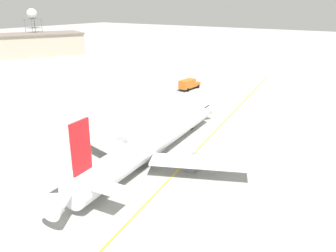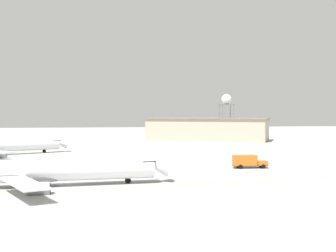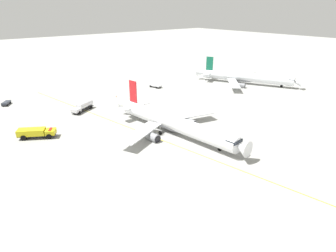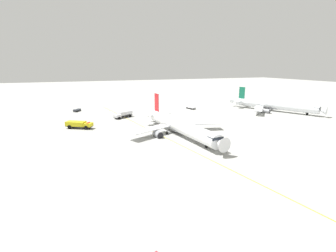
# 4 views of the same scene
# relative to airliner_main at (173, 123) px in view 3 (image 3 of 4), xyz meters

# --- Properties ---
(ground_plane) EXTENTS (600.00, 600.00, 0.00)m
(ground_plane) POSITION_rel_airliner_main_xyz_m (2.37, -4.09, -2.75)
(ground_plane) COLOR #9E9E99
(airliner_main) EXTENTS (34.02, 45.68, 11.87)m
(airliner_main) POSITION_rel_airliner_main_xyz_m (0.00, 0.00, 0.00)
(airliner_main) COLOR white
(airliner_main) RESTS_ON ground_plane
(airliner_secondary) EXTENTS (33.81, 42.38, 10.83)m
(airliner_secondary) POSITION_rel_airliner_main_xyz_m (60.38, 21.86, -0.10)
(airliner_secondary) COLOR silver
(airliner_secondary) RESTS_ON ground_plane
(baggage_truck_truck) EXTENTS (3.88, 4.66, 1.22)m
(baggage_truck_truck) POSITION_rel_airliner_main_xyz_m (-29.23, 55.66, -2.03)
(baggage_truck_truck) COLOR #232326
(baggage_truck_truck) RESTS_ON ground_plane
(fuel_tanker_truck) EXTENTS (9.01, 6.26, 2.87)m
(fuel_tanker_truck) POSITION_rel_airliner_main_xyz_m (-10.99, 32.91, -1.17)
(fuel_tanker_truck) COLOR #232326
(fuel_tanker_truck) RESTS_ON ground_plane
(fire_tender_truck) EXTENTS (9.54, 7.38, 2.50)m
(fire_tender_truck) POSITION_rel_airliner_main_xyz_m (-29.82, 20.24, -1.22)
(fire_tender_truck) COLOR #232326
(fire_tender_truck) RESTS_ON ground_plane
(pushback_tug_truck) EXTENTS (3.60, 5.67, 1.30)m
(pushback_tug_truck) POSITION_rel_airliner_main_xyz_m (25.68, 42.12, -1.94)
(pushback_tug_truck) COLOR #232326
(pushback_tug_truck) RESTS_ON ground_plane
(taxiway_centreline) EXTENTS (21.82, 140.98, 0.01)m
(taxiway_centreline) POSITION_rel_airliner_main_xyz_m (-4.83, -5.20, -2.74)
(taxiway_centreline) COLOR yellow
(taxiway_centreline) RESTS_ON ground_plane
(safety_cone_near) EXTENTS (0.36, 0.36, 0.55)m
(safety_cone_near) POSITION_rel_airliner_main_xyz_m (4.87, 35.40, -2.47)
(safety_cone_near) COLOR orange
(safety_cone_near) RESTS_ON ground_plane
(safety_cone_mid) EXTENTS (0.36, 0.36, 0.55)m
(safety_cone_mid) POSITION_rel_airliner_main_xyz_m (5.47, 39.89, -2.47)
(safety_cone_mid) COLOR orange
(safety_cone_mid) RESTS_ON ground_plane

